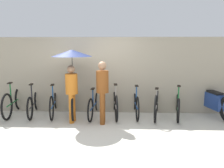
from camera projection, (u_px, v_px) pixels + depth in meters
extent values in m
plane|color=beige|center=(88.00, 132.00, 5.20)|extent=(30.00, 30.00, 0.00)
cube|color=gray|center=(96.00, 75.00, 6.66)|extent=(13.90, 0.12, 2.29)
torus|color=black|center=(20.00, 98.00, 7.00)|extent=(0.14, 0.75, 0.75)
torus|color=black|center=(7.00, 107.00, 6.00)|extent=(0.14, 0.75, 0.75)
cylinder|color=#19662D|center=(14.00, 102.00, 6.50)|extent=(0.16, 1.02, 0.04)
cylinder|color=#19662D|center=(11.00, 94.00, 6.27)|extent=(0.04, 0.04, 0.59)
cube|color=black|center=(10.00, 83.00, 6.22)|extent=(0.11, 0.21, 0.03)
cylinder|color=#19662D|center=(19.00, 89.00, 6.95)|extent=(0.04, 0.04, 0.60)
cylinder|color=#19662D|center=(18.00, 80.00, 6.90)|extent=(0.44, 0.08, 0.03)
torus|color=black|center=(37.00, 100.00, 6.97)|extent=(0.18, 0.66, 0.66)
torus|color=black|center=(30.00, 109.00, 5.99)|extent=(0.18, 0.66, 0.66)
cylinder|color=black|center=(34.00, 104.00, 6.48)|extent=(0.22, 1.00, 0.04)
cylinder|color=black|center=(32.00, 95.00, 6.25)|extent=(0.04, 0.04, 0.61)
cube|color=black|center=(31.00, 84.00, 6.20)|extent=(0.13, 0.21, 0.03)
cylinder|color=black|center=(36.00, 88.00, 6.90)|extent=(0.04, 0.04, 0.77)
cylinder|color=black|center=(36.00, 76.00, 6.84)|extent=(0.44, 0.11, 0.03)
torus|color=black|center=(56.00, 99.00, 7.01)|extent=(0.16, 0.69, 0.69)
torus|color=black|center=(52.00, 108.00, 5.96)|extent=(0.16, 0.69, 0.69)
cylinder|color=#19478C|center=(54.00, 103.00, 6.48)|extent=(0.22, 1.07, 0.04)
cylinder|color=#19478C|center=(53.00, 95.00, 6.25)|extent=(0.04, 0.04, 0.58)
cube|color=black|center=(52.00, 85.00, 6.20)|extent=(0.12, 0.21, 0.03)
cylinder|color=#19478C|center=(56.00, 89.00, 6.95)|extent=(0.04, 0.04, 0.65)
cylinder|color=#19478C|center=(55.00, 79.00, 6.90)|extent=(0.44, 0.10, 0.03)
torus|color=black|center=(75.00, 99.00, 6.92)|extent=(0.18, 0.75, 0.75)
torus|color=black|center=(73.00, 108.00, 5.91)|extent=(0.18, 0.75, 0.75)
cylinder|color=brown|center=(74.00, 103.00, 6.41)|extent=(0.20, 1.02, 0.04)
cylinder|color=brown|center=(73.00, 96.00, 6.20)|extent=(0.04, 0.04, 0.48)
cube|color=black|center=(73.00, 87.00, 6.15)|extent=(0.12, 0.21, 0.03)
cylinder|color=brown|center=(74.00, 88.00, 6.85)|extent=(0.04, 0.04, 0.71)
cylinder|color=brown|center=(74.00, 76.00, 6.79)|extent=(0.44, 0.10, 0.03)
torus|color=black|center=(98.00, 101.00, 6.89)|extent=(0.09, 0.65, 0.65)
torus|color=black|center=(90.00, 110.00, 5.85)|extent=(0.09, 0.65, 0.65)
cylinder|color=#19478C|center=(94.00, 105.00, 6.37)|extent=(0.11, 1.07, 0.04)
cylinder|color=#19478C|center=(93.00, 98.00, 6.15)|extent=(0.04, 0.04, 0.51)
cube|color=black|center=(93.00, 89.00, 6.10)|extent=(0.10, 0.21, 0.03)
cylinder|color=#19478C|center=(97.00, 90.00, 6.84)|extent=(0.04, 0.04, 0.68)
cylinder|color=#19478C|center=(97.00, 79.00, 6.78)|extent=(0.44, 0.06, 0.03)
torus|color=black|center=(114.00, 99.00, 6.92)|extent=(0.12, 0.72, 0.72)
torus|color=black|center=(116.00, 109.00, 5.88)|extent=(0.12, 0.72, 0.72)
cylinder|color=#A59E93|center=(115.00, 103.00, 6.40)|extent=(0.14, 1.06, 0.04)
cylinder|color=#A59E93|center=(115.00, 95.00, 6.17)|extent=(0.04, 0.04, 0.58)
cube|color=black|center=(116.00, 84.00, 6.12)|extent=(0.11, 0.21, 0.03)
cylinder|color=#A59E93|center=(114.00, 90.00, 6.87)|extent=(0.04, 0.04, 0.62)
cylinder|color=#A59E93|center=(114.00, 80.00, 6.82)|extent=(0.44, 0.07, 0.03)
torus|color=black|center=(134.00, 100.00, 6.91)|extent=(0.06, 0.69, 0.69)
torus|color=black|center=(137.00, 109.00, 5.90)|extent=(0.06, 0.69, 0.69)
cylinder|color=#19478C|center=(136.00, 104.00, 6.41)|extent=(0.07, 1.02, 0.04)
cylinder|color=#19478C|center=(136.00, 96.00, 6.18)|extent=(0.04, 0.04, 0.56)
cube|color=black|center=(137.00, 86.00, 6.13)|extent=(0.10, 0.20, 0.03)
cylinder|color=#19478C|center=(134.00, 89.00, 6.85)|extent=(0.04, 0.04, 0.70)
cylinder|color=#19478C|center=(134.00, 78.00, 6.79)|extent=(0.44, 0.04, 0.03)
torus|color=black|center=(158.00, 99.00, 6.84)|extent=(0.20, 0.74, 0.75)
torus|color=black|center=(155.00, 109.00, 5.80)|extent=(0.20, 0.74, 0.75)
cylinder|color=#A59E93|center=(157.00, 104.00, 6.32)|extent=(0.26, 1.07, 0.04)
cylinder|color=#A59E93|center=(157.00, 97.00, 6.10)|extent=(0.04, 0.04, 0.47)
cube|color=black|center=(157.00, 88.00, 6.06)|extent=(0.13, 0.21, 0.03)
cylinder|color=#A59E93|center=(158.00, 88.00, 6.78)|extent=(0.04, 0.04, 0.72)
cylinder|color=#A59E93|center=(158.00, 77.00, 6.71)|extent=(0.44, 0.12, 0.03)
torus|color=black|center=(177.00, 101.00, 6.83)|extent=(0.20, 0.66, 0.66)
torus|color=black|center=(178.00, 111.00, 5.79)|extent=(0.20, 0.66, 0.66)
cylinder|color=#19662D|center=(178.00, 105.00, 6.31)|extent=(0.27, 1.07, 0.04)
cylinder|color=#19662D|center=(178.00, 97.00, 6.08)|extent=(0.04, 0.04, 0.59)
cube|color=black|center=(179.00, 86.00, 6.03)|extent=(0.13, 0.21, 0.03)
cylinder|color=#19662D|center=(178.00, 89.00, 6.76)|extent=(0.04, 0.04, 0.75)
cylinder|color=#19662D|center=(178.00, 77.00, 6.70)|extent=(0.44, 0.12, 0.03)
cylinder|color=#C66B1E|center=(71.00, 109.00, 5.75)|extent=(0.13, 0.13, 0.78)
cylinder|color=#C66B1E|center=(73.00, 107.00, 5.93)|extent=(0.13, 0.13, 0.78)
cylinder|color=#C66B1E|center=(71.00, 84.00, 5.73)|extent=(0.32, 0.32, 0.53)
sphere|color=#997051|center=(71.00, 69.00, 5.66)|extent=(0.20, 0.20, 0.20)
cylinder|color=#332D28|center=(72.00, 69.00, 5.80)|extent=(0.02, 0.02, 0.68)
cone|color=#19234C|center=(72.00, 53.00, 5.73)|extent=(1.07, 1.07, 0.18)
cylinder|color=brown|center=(102.00, 109.00, 5.65)|extent=(0.13, 0.13, 0.83)
cylinder|color=brown|center=(103.00, 107.00, 5.83)|extent=(0.13, 0.13, 0.83)
cylinder|color=brown|center=(102.00, 82.00, 5.62)|extent=(0.32, 0.32, 0.57)
sphere|color=#997051|center=(102.00, 66.00, 5.55)|extent=(0.22, 0.22, 0.22)
torus|color=black|center=(201.00, 99.00, 6.93)|extent=(0.26, 0.76, 0.75)
cube|color=navy|center=(214.00, 101.00, 6.31)|extent=(0.39, 0.73, 0.44)
cube|color=black|center=(215.00, 92.00, 6.27)|extent=(0.32, 0.52, 0.06)
cylinder|color=#B2B2B7|center=(203.00, 82.00, 6.84)|extent=(0.57, 0.16, 0.03)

